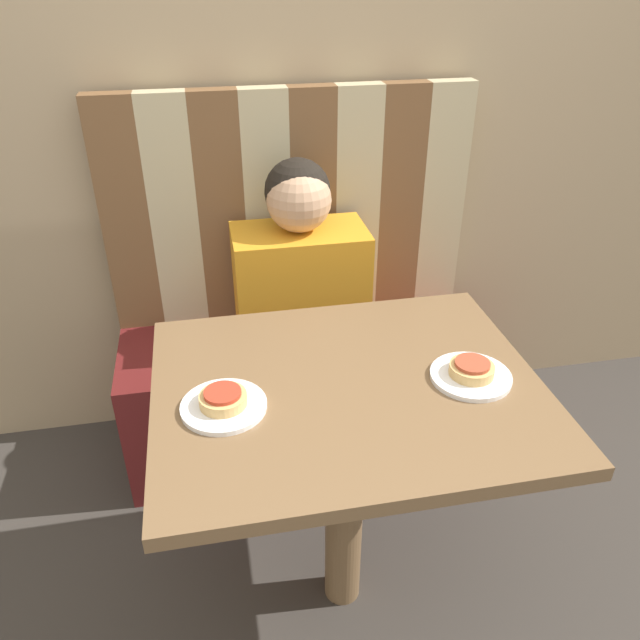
{
  "coord_description": "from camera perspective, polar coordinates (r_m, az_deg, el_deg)",
  "views": [
    {
      "loc": [
        -0.29,
        -1.12,
        1.61
      ],
      "look_at": [
        0.0,
        0.33,
        0.73
      ],
      "focal_mm": 35.0,
      "sensor_mm": 36.0,
      "label": 1
    }
  ],
  "objects": [
    {
      "name": "pizza_right",
      "position": [
        1.49,
        13.71,
        -4.34
      ],
      "size": [
        0.1,
        0.1,
        0.03
      ],
      "color": "tan",
      "rests_on": "plate_right"
    },
    {
      "name": "dining_table",
      "position": [
        1.51,
        2.46,
        -9.09
      ],
      "size": [
        0.89,
        0.73,
        0.75
      ],
      "color": "brown",
      "rests_on": "ground_plane"
    },
    {
      "name": "pizza_left",
      "position": [
        1.37,
        -8.86,
        -7.08
      ],
      "size": [
        0.1,
        0.1,
        0.03
      ],
      "color": "tan",
      "rests_on": "plate_left"
    },
    {
      "name": "plate_left",
      "position": [
        1.38,
        -8.79,
        -7.79
      ],
      "size": [
        0.19,
        0.19,
        0.01
      ],
      "color": "white",
      "rests_on": "dining_table"
    },
    {
      "name": "ground_plane",
      "position": [
        1.98,
        2.01,
        -23.44
      ],
      "size": [
        12.0,
        12.0,
        0.0
      ],
      "primitive_type": "plane",
      "color": "#38332D"
    },
    {
      "name": "booth_seat",
      "position": [
        2.27,
        -1.62,
        -6.41
      ],
      "size": [
        1.22,
        0.45,
        0.47
      ],
      "color": "#5B1919",
      "rests_on": "ground_plane"
    },
    {
      "name": "plate_right",
      "position": [
        1.5,
        13.61,
        -5.01
      ],
      "size": [
        0.19,
        0.19,
        0.01
      ],
      "color": "white",
      "rests_on": "dining_table"
    },
    {
      "name": "booth_backrest",
      "position": [
        2.14,
        -2.76,
        10.24
      ],
      "size": [
        1.22,
        0.06,
        0.78
      ],
      "color": "brown",
      "rests_on": "booth_seat"
    },
    {
      "name": "person",
      "position": [
        2.01,
        -1.86,
        5.49
      ],
      "size": [
        0.42,
        0.25,
        0.6
      ],
      "color": "orange",
      "rests_on": "booth_seat"
    },
    {
      "name": "wall_back",
      "position": [
        2.11,
        -3.47,
        22.34
      ],
      "size": [
        7.0,
        0.05,
        2.6
      ],
      "color": "tan",
      "rests_on": "ground_plane"
    }
  ]
}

